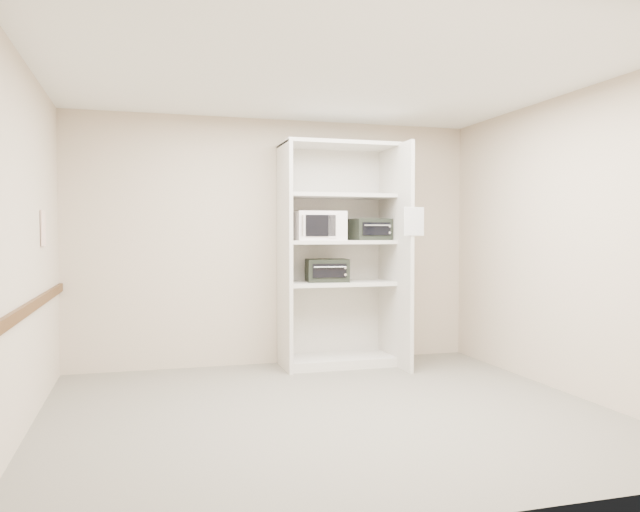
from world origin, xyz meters
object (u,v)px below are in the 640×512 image
object	(u,v)px
microwave	(319,226)
toaster_oven_upper	(370,229)
toaster_oven_lower	(327,270)
shelving_unit	(342,262)

from	to	relation	value
microwave	toaster_oven_upper	xyz separation A→B (m)	(0.57, -0.00, -0.04)
toaster_oven_lower	microwave	bearing A→B (deg)	-148.95
toaster_oven_lower	shelving_unit	bearing A→B (deg)	7.15
shelving_unit	microwave	size ratio (longest dim) A/B	4.68
shelving_unit	microwave	bearing A→B (deg)	-170.88
microwave	toaster_oven_upper	bearing A→B (deg)	2.55
shelving_unit	toaster_oven_lower	bearing A→B (deg)	179.93
microwave	toaster_oven_lower	distance (m)	0.49
shelving_unit	microwave	distance (m)	0.48
shelving_unit	microwave	world-z (taller)	shelving_unit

